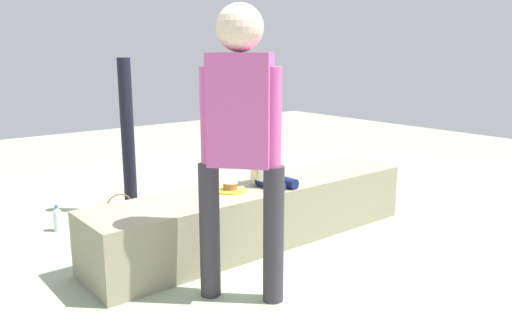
# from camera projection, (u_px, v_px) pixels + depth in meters

# --- Properties ---
(ground_plane) EXTENTS (12.00, 12.00, 0.00)m
(ground_plane) POSITION_uv_depth(u_px,v_px,m) (259.00, 241.00, 3.76)
(ground_plane) COLOR #97A787
(concrete_ledge) EXTENTS (2.57, 0.53, 0.43)m
(concrete_ledge) POSITION_uv_depth(u_px,v_px,m) (259.00, 214.00, 3.72)
(concrete_ledge) COLOR gray
(concrete_ledge) RESTS_ON ground_plane
(child_seated) EXTENTS (0.28, 0.32, 0.48)m
(child_seated) POSITION_uv_depth(u_px,v_px,m) (269.00, 156.00, 3.64)
(child_seated) COLOR #131D4C
(child_seated) RESTS_ON concrete_ledge
(adult_standing) EXTENTS (0.36, 0.39, 1.62)m
(adult_standing) POSITION_uv_depth(u_px,v_px,m) (240.00, 129.00, 2.70)
(adult_standing) COLOR #332E37
(adult_standing) RESTS_ON ground_plane
(cake_plate) EXTENTS (0.22, 0.22, 0.07)m
(cake_plate) POSITION_uv_depth(u_px,v_px,m) (230.00, 188.00, 3.53)
(cake_plate) COLOR yellow
(cake_plate) RESTS_ON concrete_ledge
(gift_bag) EXTENTS (0.19, 0.08, 0.38)m
(gift_bag) POSITION_uv_depth(u_px,v_px,m) (273.00, 170.00, 5.29)
(gift_bag) COLOR #B259BF
(gift_bag) RESTS_ON ground_plane
(railing_post) EXTENTS (0.36, 0.36, 1.32)m
(railing_post) POSITION_uv_depth(u_px,v_px,m) (129.00, 154.00, 4.34)
(railing_post) COLOR black
(railing_post) RESTS_ON ground_plane
(water_bottle_near_gift) EXTENTS (0.06, 0.06, 0.21)m
(water_bottle_near_gift) POSITION_uv_depth(u_px,v_px,m) (57.00, 219.00, 3.96)
(water_bottle_near_gift) COLOR silver
(water_bottle_near_gift) RESTS_ON ground_plane
(water_bottle_far_side) EXTENTS (0.07, 0.07, 0.24)m
(water_bottle_far_side) POSITION_uv_depth(u_px,v_px,m) (208.00, 195.00, 4.58)
(water_bottle_far_side) COLOR silver
(water_bottle_far_side) RESTS_ON ground_plane
(party_cup_red) EXTENTS (0.07, 0.07, 0.10)m
(party_cup_red) POSITION_uv_depth(u_px,v_px,m) (229.00, 200.00, 4.63)
(party_cup_red) COLOR red
(party_cup_red) RESTS_ON ground_plane
(cake_box_white) EXTENTS (0.29, 0.28, 0.13)m
(cake_box_white) POSITION_uv_depth(u_px,v_px,m) (192.00, 227.00, 3.87)
(cake_box_white) COLOR white
(cake_box_white) RESTS_ON ground_plane
(handbag_black_leather) EXTENTS (0.29, 0.12, 0.29)m
(handbag_black_leather) POSITION_uv_depth(u_px,v_px,m) (260.00, 204.00, 4.34)
(handbag_black_leather) COLOR black
(handbag_black_leather) RESTS_ON ground_plane
(handbag_brown_canvas) EXTENTS (0.30, 0.14, 0.30)m
(handbag_brown_canvas) POSITION_uv_depth(u_px,v_px,m) (120.00, 218.00, 3.97)
(handbag_brown_canvas) COLOR brown
(handbag_brown_canvas) RESTS_ON ground_plane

